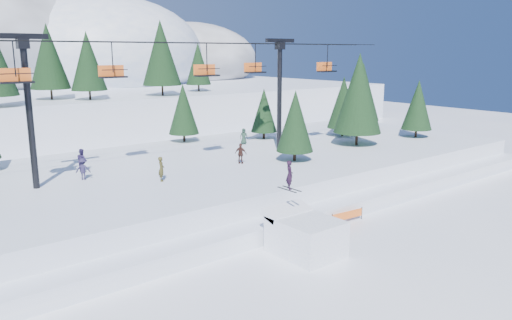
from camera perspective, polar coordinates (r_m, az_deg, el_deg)
ground at (r=27.27m, az=6.99°, el=-13.08°), size 160.00×160.00×0.00m
mid_shelf at (r=40.68m, az=-11.33°, el=-2.73°), size 70.00×22.00×2.50m
berm at (r=32.69m, az=-3.10°, el=-7.55°), size 70.00×6.00×1.10m
jump_kicker at (r=29.63m, az=5.56°, el=-8.41°), size 3.16×4.38×5.32m
chairlift at (r=40.19m, az=-9.78°, el=8.83°), size 46.00×3.21×10.28m
conifer_stand at (r=38.48m, az=-14.08°, el=5.17°), size 61.32×17.64×10.30m
distant_skiers at (r=39.46m, az=-15.28°, el=-0.26°), size 28.75×8.74×1.81m
banner_near at (r=35.28m, az=10.39°, el=-6.24°), size 2.85×0.29×0.90m
banner_far at (r=38.44m, az=11.37°, el=-4.72°), size 2.75×0.85×0.90m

